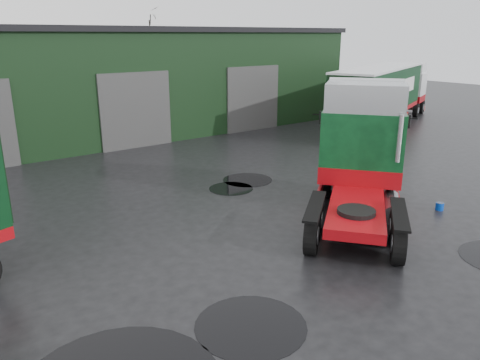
% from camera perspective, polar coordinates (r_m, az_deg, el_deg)
% --- Properties ---
extents(ground, '(100.00, 100.00, 0.00)m').
position_cam_1_polar(ground, '(13.89, 5.51, -7.76)').
color(ground, black).
extents(warehouse, '(32.40, 12.40, 6.30)m').
position_cam_1_polar(warehouse, '(31.16, -17.54, 11.54)').
color(warehouse, black).
rests_on(warehouse, ground).
extents(hero_tractor, '(7.45, 6.72, 4.40)m').
position_cam_1_polar(hero_tractor, '(14.94, 14.48, 2.56)').
color(hero_tractor, '#0B3D1B').
rests_on(hero_tractor, ground).
extents(lorry_right, '(15.14, 8.02, 4.00)m').
position_cam_1_polar(lorry_right, '(30.90, 16.49, 9.42)').
color(lorry_right, silver).
rests_on(lorry_right, ground).
extents(wash_bucket, '(0.36, 0.36, 0.26)m').
position_cam_1_polar(wash_bucket, '(17.77, 23.16, -2.98)').
color(wash_bucket, '#083BBB').
rests_on(wash_bucket, ground).
extents(tree_back_b, '(4.40, 4.40, 7.50)m').
position_cam_1_polar(tree_back_b, '(43.42, -12.19, 14.14)').
color(tree_back_b, black).
rests_on(tree_back_b, ground).
extents(puddle_0, '(2.38, 2.38, 0.01)m').
position_cam_1_polar(puddle_0, '(10.30, 1.32, -17.36)').
color(puddle_0, black).
rests_on(puddle_0, ground).
extents(puddle_1, '(1.76, 1.76, 0.01)m').
position_cam_1_polar(puddle_1, '(18.62, -1.10, -1.04)').
color(puddle_1, black).
rests_on(puddle_1, ground).
extents(puddle_4, '(2.08, 2.08, 0.01)m').
position_cam_1_polar(puddle_4, '(19.72, 0.91, 0.02)').
color(puddle_4, black).
rests_on(puddle_4, ground).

